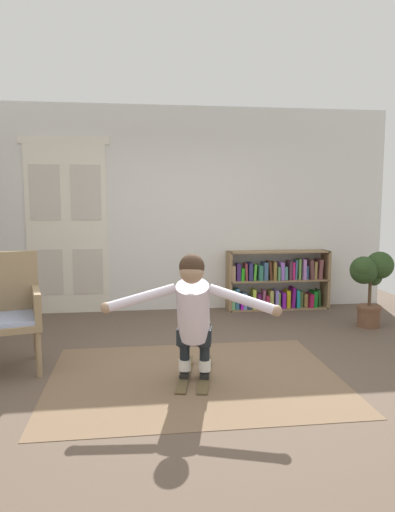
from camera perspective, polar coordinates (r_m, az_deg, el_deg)
ground_plane at (r=4.54m, az=1.79°, el=-13.83°), size 7.20×7.20×0.00m
back_wall at (r=6.82m, az=-1.68°, el=5.63°), size 6.00×0.10×2.90m
double_door at (r=6.81m, az=-15.52°, el=3.52°), size 1.22×0.05×2.45m
rug at (r=4.39m, az=-0.35°, el=-14.53°), size 2.60×1.96×0.01m
bookshelf at (r=6.99m, az=9.52°, el=-3.27°), size 1.49×0.30×0.85m
wicker_chair at (r=4.81m, az=-22.11°, el=-5.89°), size 0.73×0.73×1.10m
potted_plant at (r=6.27m, az=20.10°, el=-2.30°), size 0.56×0.37×0.95m
skis_pair at (r=4.41m, az=-0.32°, el=-14.15°), size 0.42×0.82×0.07m
person_skier at (r=4.03m, az=-0.54°, el=-6.47°), size 1.43×0.74×1.09m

